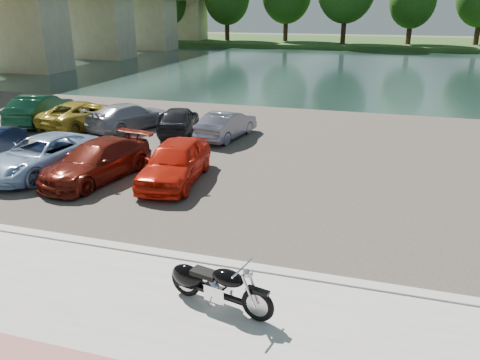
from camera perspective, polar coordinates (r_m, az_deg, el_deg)
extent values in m
plane|color=#595447|center=(9.45, -5.54, -16.57)|extent=(200.00, 200.00, 0.00)
cube|color=#B4B2A9|center=(8.70, -8.17, -20.03)|extent=(60.00, 6.00, 0.10)
cube|color=#B4B2A9|center=(10.96, -1.59, -10.30)|extent=(60.00, 0.30, 0.14)
cube|color=#3D3831|center=(19.04, 6.92, 3.02)|extent=(60.00, 18.00, 0.04)
cube|color=#172A27|center=(47.37, 13.32, 13.03)|extent=(120.00, 40.00, 0.00)
cube|color=#2A4A1A|center=(79.17, 15.10, 15.88)|extent=(120.00, 24.00, 0.60)
cube|color=tan|center=(48.26, -24.30, 16.27)|extent=(6.00, 4.00, 7.20)
cube|color=tan|center=(57.96, -16.41, 17.61)|extent=(6.00, 4.00, 7.20)
cube|color=tan|center=(68.40, -10.80, 18.36)|extent=(6.00, 4.00, 7.20)
cube|color=tan|center=(79.27, -6.66, 18.81)|extent=(6.00, 4.00, 7.20)
cylinder|color=#331E12|center=(78.83, -8.47, 18.18)|extent=(0.70, 0.70, 4.50)
ellipsoid|color=#143C10|center=(78.78, -8.61, 20.79)|extent=(6.30, 6.30, 7.56)
cylinder|color=#331E12|center=(76.82, -1.58, 18.49)|extent=(0.70, 0.70, 4.95)
cylinder|color=#331E12|center=(75.87, 5.60, 18.55)|extent=(0.70, 0.70, 5.40)
cylinder|color=#331E12|center=(71.82, 12.56, 18.27)|extent=(0.70, 0.70, 5.85)
cylinder|color=#331E12|center=(73.05, 19.98, 17.07)|extent=(0.70, 0.70, 4.50)
ellipsoid|color=#143C10|center=(73.00, 20.33, 19.87)|extent=(6.30, 6.30, 7.56)
cylinder|color=#331E12|center=(75.34, 27.05, 16.36)|extent=(0.70, 0.70, 4.95)
torus|color=black|center=(9.03, 2.17, -14.97)|extent=(0.69, 0.27, 0.68)
torus|color=black|center=(9.77, -6.63, -12.10)|extent=(0.69, 0.27, 0.68)
cylinder|color=#B2B2B7|center=(9.03, 2.17, -14.97)|extent=(0.46, 0.16, 0.46)
cylinder|color=#B2B2B7|center=(9.77, -6.63, -12.10)|extent=(0.46, 0.16, 0.46)
cylinder|color=silver|center=(8.84, 1.06, -13.43)|extent=(0.33, 0.12, 0.63)
cylinder|color=silver|center=(8.99, 1.69, -12.81)|extent=(0.33, 0.12, 0.63)
cylinder|color=silver|center=(8.78, 0.29, -10.69)|extent=(0.20, 0.74, 0.04)
sphere|color=silver|center=(8.78, 0.86, -11.30)|extent=(0.19, 0.19, 0.16)
sphere|color=silver|center=(8.76, 1.27, -11.42)|extent=(0.13, 0.13, 0.11)
cube|color=black|center=(8.85, 2.19, -13.34)|extent=(0.47, 0.24, 0.06)
cube|color=black|center=(9.40, -2.43, -13.82)|extent=(1.19, 0.37, 0.08)
cube|color=silver|center=(9.39, -2.70, -13.38)|extent=(0.51, 0.41, 0.34)
cylinder|color=silver|center=(9.23, -2.18, -12.52)|extent=(0.28, 0.23, 0.27)
cylinder|color=silver|center=(9.32, -3.25, -12.18)|extent=(0.28, 0.23, 0.27)
ellipsoid|color=black|center=(9.08, -1.48, -11.85)|extent=(0.74, 0.50, 0.32)
cube|color=black|center=(9.36, -4.31, -11.27)|extent=(0.60, 0.40, 0.10)
ellipsoid|color=black|center=(9.68, -6.41, -11.58)|extent=(0.79, 0.49, 0.50)
cube|color=black|center=(9.74, -6.64, -11.85)|extent=(0.43, 0.27, 0.30)
cylinder|color=silver|center=(9.71, -3.70, -13.06)|extent=(1.09, 0.34, 0.09)
cylinder|color=silver|center=(9.66, -3.71, -12.66)|extent=(1.09, 0.34, 0.09)
cylinder|color=#B2B2B7|center=(9.43, -3.81, -14.84)|extent=(0.06, 0.14, 0.22)
imported|color=#94B1D8|center=(18.13, -22.99, 2.82)|extent=(2.77, 4.89, 1.29)
imported|color=#63180E|center=(16.79, -17.03, 2.25)|extent=(2.58, 4.71, 1.29)
imported|color=red|center=(15.92, -7.93, 2.24)|extent=(2.11, 4.34, 1.43)
imported|color=#0F3A24|center=(26.04, -23.16, 7.97)|extent=(2.28, 4.66, 1.47)
imported|color=#A89026|center=(24.47, -18.52, 7.64)|extent=(2.91, 4.97, 1.30)
imported|color=#9E9EA6|center=(23.37, -13.33, 7.56)|extent=(3.22, 4.76, 1.28)
imported|color=black|center=(22.27, -7.47, 7.31)|extent=(2.29, 3.99, 1.28)
imported|color=slate|center=(21.22, -1.64, 6.76)|extent=(1.92, 3.91, 1.23)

